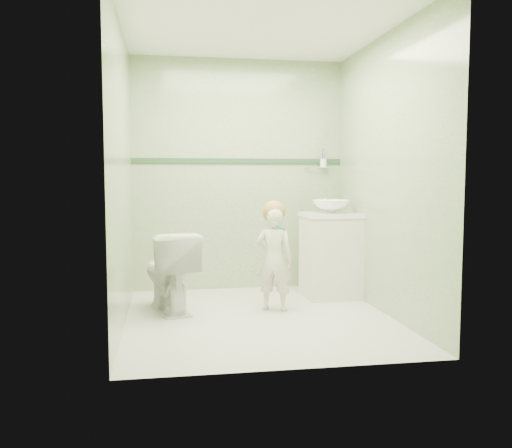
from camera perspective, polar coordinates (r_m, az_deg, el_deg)
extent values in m
plane|color=beige|center=(4.63, 0.31, -9.83)|extent=(2.50, 2.50, 0.00)
cube|color=gray|center=(5.71, -1.84, 5.14)|extent=(2.20, 0.04, 2.40)
cube|color=gray|center=(3.25, 4.13, 5.29)|extent=(2.20, 0.04, 2.40)
cube|color=gray|center=(4.42, -13.92, 5.06)|extent=(0.04, 2.50, 2.40)
cube|color=gray|center=(4.79, 13.45, 5.05)|extent=(0.04, 2.50, 2.40)
plane|color=white|center=(4.64, 0.33, 20.19)|extent=(2.50, 2.50, 0.00)
cube|color=#27462A|center=(5.70, -1.83, 6.65)|extent=(2.20, 0.02, 0.05)
cube|color=white|center=(5.41, 7.84, -3.39)|extent=(0.52, 0.50, 0.80)
cube|color=white|center=(5.37, 7.89, 0.94)|extent=(0.54, 0.52, 0.04)
imported|color=white|center=(5.36, 7.90, 1.84)|extent=(0.37, 0.37, 0.13)
cylinder|color=silver|center=(5.55, 7.29, 2.53)|extent=(0.03, 0.03, 0.18)
cylinder|color=silver|center=(5.50, 7.45, 3.34)|extent=(0.02, 0.12, 0.02)
cylinder|color=silver|center=(5.84, 6.47, 5.89)|extent=(0.26, 0.02, 0.02)
cylinder|color=silver|center=(5.83, 7.09, 6.38)|extent=(0.07, 0.07, 0.09)
cylinder|color=#272FB7|center=(5.83, 6.98, 7.07)|extent=(0.01, 0.01, 0.17)
cylinder|color=purple|center=(5.83, 7.18, 7.07)|extent=(0.01, 0.01, 0.17)
cylinder|color=#B4432A|center=(5.84, 7.15, 7.06)|extent=(0.01, 0.01, 0.17)
imported|color=white|center=(4.83, -9.12, -4.95)|extent=(0.57, 0.78, 0.71)
imported|color=beige|center=(4.79, 1.93, -3.76)|extent=(0.39, 0.33, 0.91)
sphere|color=#A27138|center=(4.77, 1.89, 1.28)|extent=(0.20, 0.20, 0.20)
cylinder|color=#077E7A|center=(4.61, 2.59, -0.40)|extent=(0.11, 0.11, 0.06)
cube|color=white|center=(4.67, 1.99, 0.16)|extent=(0.03, 0.03, 0.02)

